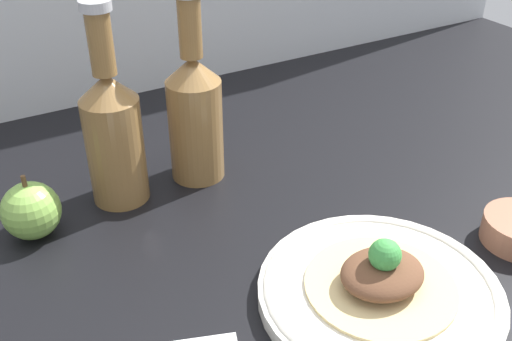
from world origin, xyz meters
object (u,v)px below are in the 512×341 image
(plated_food, at_px, (382,275))
(cider_bottle_left, at_px, (113,132))
(plate, at_px, (380,292))
(apple, at_px, (31,211))
(cider_bottle_right, at_px, (195,112))

(plated_food, height_order, cider_bottle_left, cider_bottle_left)
(plate, height_order, plated_food, plated_food)
(plated_food, xyz_separation_m, apple, (-0.29, 0.30, 0.00))
(plate, bearing_deg, plated_food, -90.00)
(plate, bearing_deg, cider_bottle_right, 100.25)
(plate, xyz_separation_m, apple, (-0.29, 0.30, 0.02))
(cider_bottle_left, bearing_deg, plate, -62.09)
(plated_food, distance_m, cider_bottle_right, 0.34)
(cider_bottle_left, xyz_separation_m, apple, (-0.12, -0.03, -0.06))
(apple, bearing_deg, plated_food, -45.72)
(cider_bottle_left, bearing_deg, cider_bottle_right, 0.00)
(plate, distance_m, plated_food, 0.02)
(plated_food, height_order, apple, apple)
(cider_bottle_right, bearing_deg, cider_bottle_left, 180.00)
(plated_food, relative_size, cider_bottle_right, 0.61)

